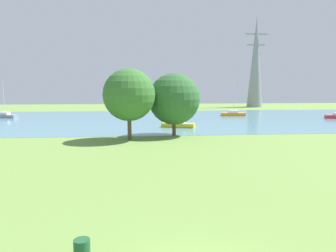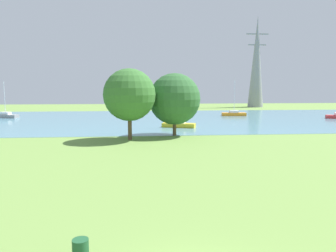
{
  "view_description": "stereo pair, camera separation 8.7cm",
  "coord_description": "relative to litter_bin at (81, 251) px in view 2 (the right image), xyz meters",
  "views": [
    {
      "loc": [
        -1.58,
        -8.38,
        5.97
      ],
      "look_at": [
        0.65,
        16.32,
        2.9
      ],
      "focal_mm": 34.39,
      "sensor_mm": 36.0,
      "label": 1
    },
    {
      "loc": [
        -1.49,
        -8.39,
        5.97
      ],
      "look_at": [
        0.65,
        16.32,
        2.9
      ],
      "focal_mm": 34.39,
      "sensor_mm": 36.0,
      "label": 2
    }
  ],
  "objects": [
    {
      "name": "ground_plane",
      "position": [
        3.57,
        19.82,
        -0.4
      ],
      "size": [
        160.0,
        160.0,
        0.0
      ],
      "primitive_type": "plane",
      "color": "olive"
    },
    {
      "name": "electricity_pylon",
      "position": [
        35.45,
        80.53,
        12.56
      ],
      "size": [
        6.4,
        4.4,
        25.89
      ],
      "color": "gray",
      "rests_on": "ground"
    },
    {
      "name": "sailboat_orange",
      "position": [
        21.07,
        53.18,
        0.07
      ],
      "size": [
        4.9,
        1.86,
        7.64
      ],
      "color": "orange",
      "rests_on": "water_surface"
    },
    {
      "name": "tree_west_far",
      "position": [
        0.9,
        25.39,
        4.62
      ],
      "size": [
        5.82,
        5.82,
        7.94
      ],
      "color": "brown",
      "rests_on": "ground"
    },
    {
      "name": "sailboat_gray",
      "position": [
        -23.48,
        52.77,
        0.06
      ],
      "size": [
        5.03,
        2.73,
        6.88
      ],
      "color": "gray",
      "rests_on": "water_surface"
    },
    {
      "name": "litter_bin",
      "position": [
        0.0,
        0.0,
        0.0
      ],
      "size": [
        0.56,
        0.56,
        0.8
      ],
      "primitive_type": "cylinder",
      "color": "#1E512D",
      "rests_on": "ground"
    },
    {
      "name": "tree_east_near",
      "position": [
        6.22,
        28.04,
        4.04
      ],
      "size": [
        6.21,
        6.21,
        7.56
      ],
      "color": "brown",
      "rests_on": "ground"
    },
    {
      "name": "water_surface",
      "position": [
        3.57,
        47.82,
        -0.39
      ],
      "size": [
        140.0,
        40.0,
        0.02
      ],
      "primitive_type": "cube",
      "color": "teal",
      "rests_on": "ground"
    },
    {
      "name": "sailboat_yellow",
      "position": [
        7.66,
        35.75,
        0.06
      ],
      "size": [
        5.02,
        3.05,
        6.74
      ],
      "color": "yellow",
      "rests_on": "water_surface"
    }
  ]
}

